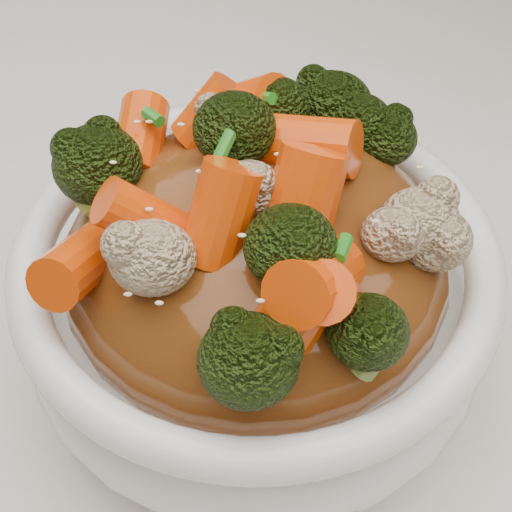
# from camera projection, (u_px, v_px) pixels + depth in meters

# --- Properties ---
(tablecloth) EXTENTS (1.20, 0.80, 0.04)m
(tablecloth) POSITION_uv_depth(u_px,v_px,m) (233.00, 377.00, 0.42)
(tablecloth) COLOR white
(tablecloth) RESTS_ON dining_table
(bowl) EXTENTS (0.25, 0.25, 0.08)m
(bowl) POSITION_uv_depth(u_px,v_px,m) (256.00, 302.00, 0.37)
(bowl) COLOR white
(bowl) RESTS_ON tablecloth
(sauce_base) EXTENTS (0.20, 0.20, 0.09)m
(sauce_base) POSITION_uv_depth(u_px,v_px,m) (256.00, 261.00, 0.35)
(sauce_base) COLOR #643211
(sauce_base) RESTS_ON bowl
(carrots) EXTENTS (0.20, 0.20, 0.05)m
(carrots) POSITION_uv_depth(u_px,v_px,m) (256.00, 153.00, 0.30)
(carrots) COLOR #E64607
(carrots) RESTS_ON sauce_base
(broccoli) EXTENTS (0.20, 0.20, 0.04)m
(broccoli) POSITION_uv_depth(u_px,v_px,m) (256.00, 155.00, 0.30)
(broccoli) COLOR black
(broccoli) RESTS_ON sauce_base
(cauliflower) EXTENTS (0.20, 0.20, 0.04)m
(cauliflower) POSITION_uv_depth(u_px,v_px,m) (256.00, 159.00, 0.31)
(cauliflower) COLOR #D1B78E
(cauliflower) RESTS_ON sauce_base
(scallions) EXTENTS (0.15, 0.15, 0.02)m
(scallions) POSITION_uv_depth(u_px,v_px,m) (256.00, 151.00, 0.30)
(scallions) COLOR #22781B
(scallions) RESTS_ON sauce_base
(sesame_seeds) EXTENTS (0.18, 0.18, 0.01)m
(sesame_seeds) POSITION_uv_depth(u_px,v_px,m) (256.00, 151.00, 0.30)
(sesame_seeds) COLOR beige
(sesame_seeds) RESTS_ON sauce_base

